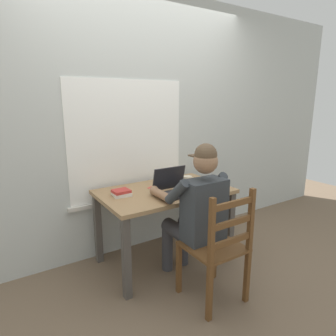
{
  "coord_description": "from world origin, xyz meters",
  "views": [
    {
      "loc": [
        -1.39,
        -2.23,
        1.56
      ],
      "look_at": [
        0.01,
        -0.05,
        0.95
      ],
      "focal_mm": 31.25,
      "sensor_mm": 36.0,
      "label": 1
    }
  ],
  "objects_px": {
    "wooden_chair": "(218,248)",
    "landscape_photo_print": "(154,187)",
    "seated_person": "(196,209)",
    "coffee_mug_dark": "(172,182)",
    "desk": "(165,200)",
    "laptop": "(174,188)",
    "computer_mouse": "(199,189)",
    "book_stack_main": "(121,193)",
    "coffee_mug_white": "(188,181)"
  },
  "relations": [
    {
      "from": "wooden_chair",
      "to": "laptop",
      "type": "distance_m",
      "value": 0.68
    },
    {
      "from": "book_stack_main",
      "to": "seated_person",
      "type": "bearing_deg",
      "value": -49.49
    },
    {
      "from": "wooden_chair",
      "to": "computer_mouse",
      "type": "relative_size",
      "value": 9.32
    },
    {
      "from": "coffee_mug_dark",
      "to": "wooden_chair",
      "type": "bearing_deg",
      "value": -97.22
    },
    {
      "from": "coffee_mug_white",
      "to": "coffee_mug_dark",
      "type": "distance_m",
      "value": 0.16
    },
    {
      "from": "landscape_photo_print",
      "to": "laptop",
      "type": "bearing_deg",
      "value": -99.61
    },
    {
      "from": "wooden_chair",
      "to": "landscape_photo_print",
      "type": "relative_size",
      "value": 7.17
    },
    {
      "from": "laptop",
      "to": "computer_mouse",
      "type": "height_order",
      "value": "laptop"
    },
    {
      "from": "seated_person",
      "to": "book_stack_main",
      "type": "height_order",
      "value": "seated_person"
    },
    {
      "from": "coffee_mug_dark",
      "to": "computer_mouse",
      "type": "bearing_deg",
      "value": -61.21
    },
    {
      "from": "seated_person",
      "to": "book_stack_main",
      "type": "bearing_deg",
      "value": 130.51
    },
    {
      "from": "seated_person",
      "to": "wooden_chair",
      "type": "height_order",
      "value": "seated_person"
    },
    {
      "from": "wooden_chair",
      "to": "computer_mouse",
      "type": "height_order",
      "value": "wooden_chair"
    },
    {
      "from": "book_stack_main",
      "to": "coffee_mug_dark",
      "type": "bearing_deg",
      "value": 0.61
    },
    {
      "from": "seated_person",
      "to": "landscape_photo_print",
      "type": "bearing_deg",
      "value": 96.4
    },
    {
      "from": "laptop",
      "to": "wooden_chair",
      "type": "bearing_deg",
      "value": -89.21
    },
    {
      "from": "desk",
      "to": "landscape_photo_print",
      "type": "height_order",
      "value": "landscape_photo_print"
    },
    {
      "from": "desk",
      "to": "coffee_mug_dark",
      "type": "distance_m",
      "value": 0.21
    },
    {
      "from": "computer_mouse",
      "to": "coffee_mug_white",
      "type": "distance_m",
      "value": 0.2
    },
    {
      "from": "wooden_chair",
      "to": "computer_mouse",
      "type": "distance_m",
      "value": 0.66
    },
    {
      "from": "coffee_mug_dark",
      "to": "coffee_mug_white",
      "type": "bearing_deg",
      "value": -19.49
    },
    {
      "from": "desk",
      "to": "coffee_mug_white",
      "type": "distance_m",
      "value": 0.32
    },
    {
      "from": "landscape_photo_print",
      "to": "wooden_chair",
      "type": "bearing_deg",
      "value": -107.53
    },
    {
      "from": "desk",
      "to": "book_stack_main",
      "type": "bearing_deg",
      "value": 171.7
    },
    {
      "from": "desk",
      "to": "laptop",
      "type": "bearing_deg",
      "value": -83.46
    },
    {
      "from": "desk",
      "to": "wooden_chair",
      "type": "relative_size",
      "value": 1.3
    },
    {
      "from": "coffee_mug_white",
      "to": "landscape_photo_print",
      "type": "bearing_deg",
      "value": 161.01
    },
    {
      "from": "seated_person",
      "to": "coffee_mug_dark",
      "type": "xyz_separation_m",
      "value": [
        0.1,
        0.51,
        0.09
      ]
    },
    {
      "from": "desk",
      "to": "book_stack_main",
      "type": "relative_size",
      "value": 7.37
    },
    {
      "from": "wooden_chair",
      "to": "coffee_mug_dark",
      "type": "height_order",
      "value": "wooden_chair"
    },
    {
      "from": "computer_mouse",
      "to": "coffee_mug_dark",
      "type": "distance_m",
      "value": 0.29
    },
    {
      "from": "coffee_mug_dark",
      "to": "desk",
      "type": "bearing_deg",
      "value": -152.21
    },
    {
      "from": "wooden_chair",
      "to": "coffee_mug_white",
      "type": "relative_size",
      "value": 7.45
    },
    {
      "from": "coffee_mug_white",
      "to": "coffee_mug_dark",
      "type": "bearing_deg",
      "value": 160.51
    },
    {
      "from": "coffee_mug_white",
      "to": "wooden_chair",
      "type": "bearing_deg",
      "value": -108.94
    },
    {
      "from": "landscape_photo_print",
      "to": "desk",
      "type": "bearing_deg",
      "value": -93.47
    },
    {
      "from": "coffee_mug_dark",
      "to": "book_stack_main",
      "type": "height_order",
      "value": "coffee_mug_dark"
    },
    {
      "from": "desk",
      "to": "coffee_mug_white",
      "type": "height_order",
      "value": "coffee_mug_white"
    },
    {
      "from": "wooden_chair",
      "to": "coffee_mug_white",
      "type": "distance_m",
      "value": 0.84
    },
    {
      "from": "coffee_mug_dark",
      "to": "laptop",
      "type": "bearing_deg",
      "value": -118.28
    },
    {
      "from": "seated_person",
      "to": "landscape_photo_print",
      "type": "height_order",
      "value": "seated_person"
    },
    {
      "from": "coffee_mug_white",
      "to": "landscape_photo_print",
      "type": "distance_m",
      "value": 0.34
    },
    {
      "from": "wooden_chair",
      "to": "book_stack_main",
      "type": "distance_m",
      "value": 0.95
    },
    {
      "from": "coffee_mug_dark",
      "to": "seated_person",
      "type": "bearing_deg",
      "value": -101.07
    },
    {
      "from": "desk",
      "to": "wooden_chair",
      "type": "bearing_deg",
      "value": -88.13
    },
    {
      "from": "wooden_chair",
      "to": "computer_mouse",
      "type": "bearing_deg",
      "value": 65.97
    },
    {
      "from": "seated_person",
      "to": "landscape_photo_print",
      "type": "xyz_separation_m",
      "value": [
        -0.06,
        0.57,
        0.05
      ]
    },
    {
      "from": "laptop",
      "to": "landscape_photo_print",
      "type": "relative_size",
      "value": 2.54
    },
    {
      "from": "book_stack_main",
      "to": "coffee_mug_white",
      "type": "bearing_deg",
      "value": -4.04
    },
    {
      "from": "computer_mouse",
      "to": "landscape_photo_print",
      "type": "height_order",
      "value": "computer_mouse"
    }
  ]
}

